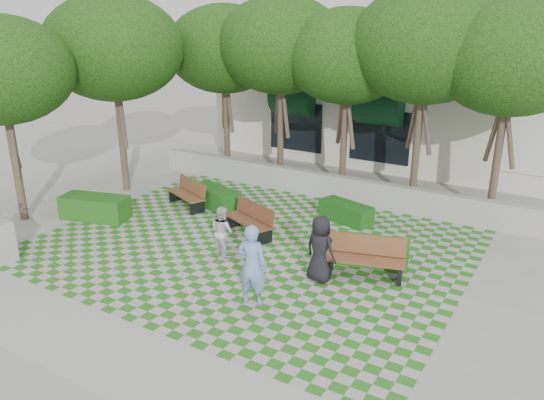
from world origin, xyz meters
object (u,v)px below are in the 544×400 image
Objects in this scene: hedge_east at (372,251)px; hedge_west at (95,207)px; person_blue at (252,265)px; bench_west at (188,194)px; person_white at (222,231)px; hedge_midleft at (215,197)px; person_dark at (320,249)px; hedge_midright at (346,212)px; bench_mid at (250,220)px; bench_east at (365,258)px.

hedge_west is (-9.06, -1.60, 0.05)m from hedge_east.
person_blue reaches higher than hedge_west.
hedge_east is (7.18, -0.89, -0.12)m from bench_west.
hedge_west is 1.54× the size of person_white.
person_blue reaches higher than bench_west.
hedge_midleft is 1.13× the size of person_dark.
hedge_east is at bearing -53.32° from hedge_midright.
bench_west is at bearing -149.91° from hedge_midleft.
bench_mid is 0.99× the size of person_blue.
hedge_east is at bearing -125.39° from person_blue.
hedge_midleft is (-6.35, 1.37, 0.00)m from hedge_east.
bench_west reaches higher than hedge_west.
bench_east is at bearing -18.62° from hedge_midleft.
hedge_midleft is 0.89× the size of hedge_west.
hedge_midright is 4.62m from person_white.
person_white is (-3.00, -0.06, -0.15)m from person_dark.
person_blue reaches higher than hedge_east.
bench_east is at bearing 11.38° from bench_mid.
person_dark is 1.21× the size of person_white.
person_dark is at bearing -28.30° from hedge_midleft.
bench_west is at bearing -174.53° from bench_mid.
bench_east is 0.96× the size of hedge_west.
bench_mid is 0.88× the size of hedge_west.
bench_mid is 1.02× the size of bench_west.
bench_west reaches higher than hedge_east.
person_dark is (8.29, -0.03, 0.48)m from hedge_west.
bench_mid is 3.54m from person_dark.
person_white is (-3.90, -0.88, 0.21)m from bench_east.
bench_mid is 2.82m from hedge_midleft.
hedge_west is (-5.14, -1.54, -0.08)m from bench_mid.
hedge_midright is at bearing -99.41° from person_white.
hedge_west is (-1.88, -2.49, -0.07)m from bench_west.
bench_mid is at bearing -30.63° from hedge_midleft.
hedge_west is (-9.18, -0.79, -0.12)m from bench_east.
bench_west is 0.86× the size of hedge_west.
hedge_midleft is 1.00× the size of person_blue.
person_dark is (-0.77, -1.63, 0.53)m from hedge_east.
hedge_midleft is 4.02m from person_white.
person_white is at bearing -114.68° from hedge_midright.
person_dark reaches higher than hedge_midleft.
person_blue is at bearing -87.66° from hedge_midright.
hedge_west is (-2.71, -2.97, 0.04)m from hedge_midleft.
bench_east is 3.85m from hedge_midright.
hedge_midright is 0.90× the size of person_blue.
bench_mid is at bearing -69.64° from person_white.
hedge_east is 0.99× the size of hedge_midleft.
bench_east is 1.07× the size of hedge_midleft.
bench_east is at bearing 9.61° from bench_west.
person_blue is (-1.74, -2.65, 0.48)m from bench_east.
bench_mid is 3.92m from hedge_east.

